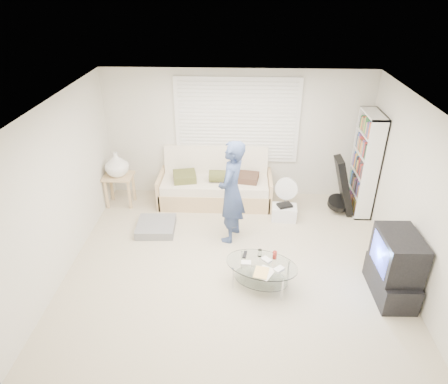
{
  "coord_description": "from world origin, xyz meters",
  "views": [
    {
      "loc": [
        0.07,
        -4.95,
        3.97
      ],
      "look_at": [
        -0.16,
        0.3,
        1.08
      ],
      "focal_mm": 32.0,
      "sensor_mm": 36.0,
      "label": 1
    }
  ],
  "objects_px": {
    "bookshelf": "(365,164)",
    "tv_unit": "(395,267)",
    "futon_sofa": "(215,186)",
    "coffee_table": "(262,268)"
  },
  "relations": [
    {
      "from": "coffee_table",
      "to": "futon_sofa",
      "type": "bearing_deg",
      "value": 108.59
    },
    {
      "from": "bookshelf",
      "to": "coffee_table",
      "type": "relative_size",
      "value": 1.61
    },
    {
      "from": "bookshelf",
      "to": "tv_unit",
      "type": "xyz_separation_m",
      "value": [
        -0.13,
        -2.3,
        -0.47
      ]
    },
    {
      "from": "tv_unit",
      "to": "bookshelf",
      "type": "bearing_deg",
      "value": 86.88
    },
    {
      "from": "bookshelf",
      "to": "tv_unit",
      "type": "relative_size",
      "value": 1.94
    },
    {
      "from": "coffee_table",
      "to": "tv_unit",
      "type": "bearing_deg",
      "value": -2.87
    },
    {
      "from": "futon_sofa",
      "to": "tv_unit",
      "type": "distance_m",
      "value": 3.59
    },
    {
      "from": "futon_sofa",
      "to": "bookshelf",
      "type": "bearing_deg",
      "value": -3.93
    },
    {
      "from": "bookshelf",
      "to": "tv_unit",
      "type": "bearing_deg",
      "value": -93.12
    },
    {
      "from": "futon_sofa",
      "to": "coffee_table",
      "type": "bearing_deg",
      "value": -71.41
    }
  ]
}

